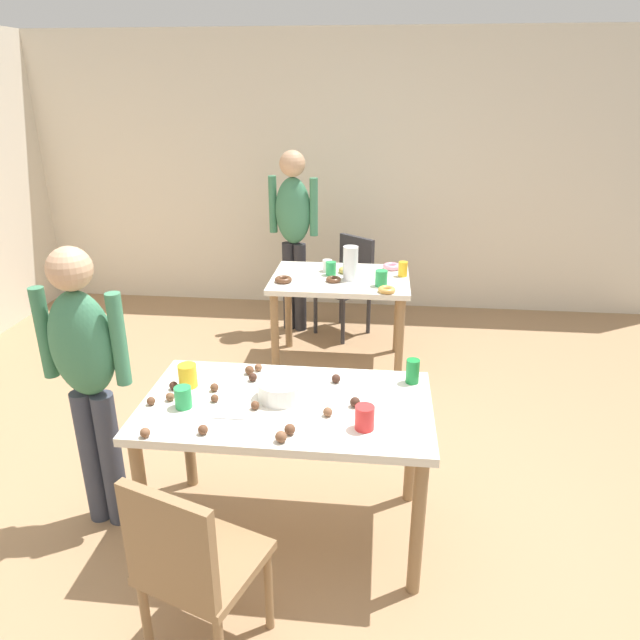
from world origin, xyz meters
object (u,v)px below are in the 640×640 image
dining_table_near (287,420)px  soda_can (413,371)px  dining_table_far (340,291)px  chair_near_table (191,563)px  mixing_bowl (281,390)px  chair_far_table (348,280)px  person_girl_near (86,369)px  pitcher_far (350,263)px  person_adult_far (293,225)px

dining_table_near → soda_can: bearing=24.0°
dining_table_near → dining_table_far: bearing=86.8°
dining_table_far → chair_near_table: 2.69m
dining_table_near → mixing_bowl: bearing=129.7°
dining_table_near → dining_table_far: size_ratio=1.28×
chair_near_table → mixing_bowl: bearing=75.4°
chair_far_table → person_girl_near: 2.88m
dining_table_near → chair_near_table: bearing=-107.5°
dining_table_near → chair_far_table: bearing=87.2°
person_girl_near → pitcher_far: (1.13, 1.87, 0.00)m
chair_near_table → person_adult_far: person_adult_far is taller
chair_far_table → person_adult_far: 0.68m
dining_table_near → mixing_bowl: 0.15m
chair_far_table → mixing_bowl: (-0.16, -2.60, 0.30)m
person_adult_far → chair_far_table: bearing=-0.1°
person_adult_far → pitcher_far: size_ratio=6.32×
dining_table_far → pitcher_far: bearing=-35.0°
chair_far_table → soda_can: (0.46, -2.37, 0.31)m
chair_near_table → chair_far_table: size_ratio=1.00×
soda_can → pitcher_far: bearing=104.1°
chair_near_table → person_adult_far: size_ratio=0.54×
dining_table_far → pitcher_far: size_ratio=4.10×
dining_table_near → soda_can: 0.66m
chair_far_table → dining_table_near: bearing=-92.8°
mixing_bowl → pitcher_far: size_ratio=0.86×
dining_table_near → dining_table_far: same height
dining_table_far → soda_can: 1.73m
mixing_bowl → dining_table_near: bearing=-50.3°
chair_far_table → person_adult_far: person_adult_far is taller
chair_near_table → pitcher_far: size_ratio=3.41×
person_adult_far → pitcher_far: (0.55, -0.77, -0.10)m
person_adult_far → soda_can: person_adult_far is taller
person_adult_far → mixing_bowl: person_adult_far is taller
dining_table_near → person_girl_near: 0.98m
mixing_bowl → pitcher_far: 1.84m
person_adult_far → mixing_bowl: 2.62m
chair_near_table → soda_can: size_ratio=7.13×
dining_table_near → person_adult_far: 2.68m
dining_table_far → person_adult_far: size_ratio=0.65×
chair_far_table → person_girl_near: bearing=-112.2°
soda_can → pitcher_far: 1.65m
soda_can → dining_table_near: bearing=-156.0°
soda_can → person_girl_near: bearing=-170.2°
chair_far_table → mixing_bowl: 2.62m
person_girl_near → dining_table_far: bearing=61.2°
mixing_bowl → pitcher_far: bearing=83.3°
chair_far_table → dining_table_far: bearing=-91.6°
person_adult_far → mixing_bowl: bearing=-82.7°
chair_near_table → chair_far_table: same height
dining_table_near → soda_can: size_ratio=10.99×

